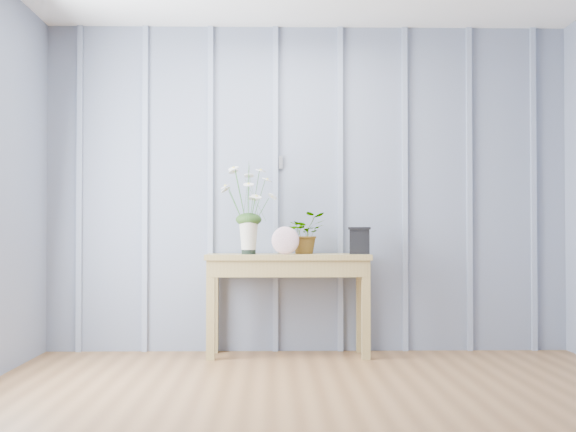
{
  "coord_description": "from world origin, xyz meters",
  "views": [
    {
      "loc": [
        -0.28,
        -3.92,
        0.91
      ],
      "look_at": [
        -0.16,
        1.94,
        1.03
      ],
      "focal_mm": 50.0,
      "sensor_mm": 36.0,
      "label": 1
    }
  ],
  "objects_px": {
    "sideboard": "(288,270)",
    "felt_disc_vessel": "(285,240)",
    "carved_box": "(360,240)",
    "daisy_vase": "(249,198)"
  },
  "relations": [
    {
      "from": "sideboard",
      "to": "felt_disc_vessel",
      "type": "bearing_deg",
      "value": -103.34
    },
    {
      "from": "carved_box",
      "to": "felt_disc_vessel",
      "type": "bearing_deg",
      "value": -172.62
    },
    {
      "from": "sideboard",
      "to": "carved_box",
      "type": "height_order",
      "value": "carved_box"
    },
    {
      "from": "sideboard",
      "to": "felt_disc_vessel",
      "type": "xyz_separation_m",
      "value": [
        -0.02,
        -0.08,
        0.22
      ]
    },
    {
      "from": "sideboard",
      "to": "carved_box",
      "type": "distance_m",
      "value": 0.57
    },
    {
      "from": "daisy_vase",
      "to": "carved_box",
      "type": "height_order",
      "value": "daisy_vase"
    },
    {
      "from": "sideboard",
      "to": "felt_disc_vessel",
      "type": "height_order",
      "value": "felt_disc_vessel"
    },
    {
      "from": "felt_disc_vessel",
      "to": "carved_box",
      "type": "xyz_separation_m",
      "value": [
        0.55,
        0.07,
        0.0
      ]
    },
    {
      "from": "felt_disc_vessel",
      "to": "carved_box",
      "type": "height_order",
      "value": "felt_disc_vessel"
    },
    {
      "from": "daisy_vase",
      "to": "felt_disc_vessel",
      "type": "bearing_deg",
      "value": -8.36
    }
  ]
}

